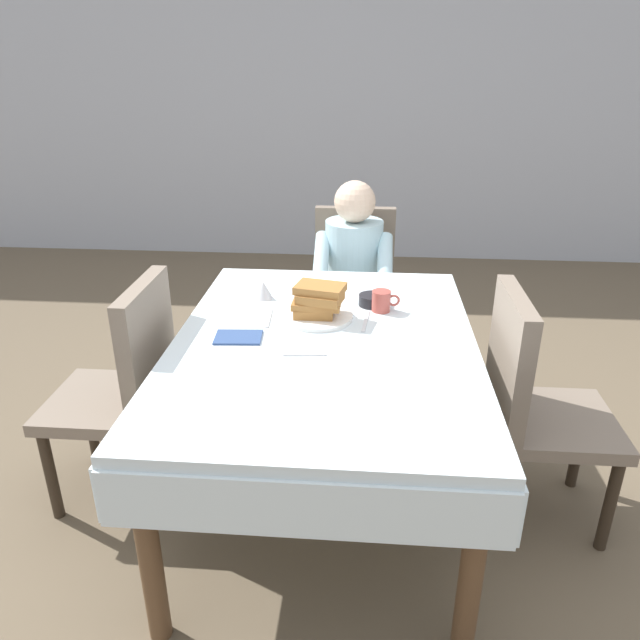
% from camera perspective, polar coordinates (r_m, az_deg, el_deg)
% --- Properties ---
extents(ground_plane, '(14.00, 14.00, 0.00)m').
position_cam_1_polar(ground_plane, '(2.59, 0.38, -16.73)').
color(ground_plane, brown).
extents(back_wall, '(12.00, 0.16, 3.20)m').
position_cam_1_polar(back_wall, '(5.36, 3.37, 22.95)').
color(back_wall, '#B2B7C1').
rests_on(back_wall, ground).
extents(dining_table_main, '(1.12, 1.52, 0.74)m').
position_cam_1_polar(dining_table_main, '(2.22, 0.42, -3.89)').
color(dining_table_main, silver).
rests_on(dining_table_main, ground).
extents(chair_diner, '(0.44, 0.45, 0.93)m').
position_cam_1_polar(chair_diner, '(3.34, 3.22, 3.59)').
color(chair_diner, '#7A6B5B').
rests_on(chair_diner, ground).
extents(diner_person, '(0.40, 0.43, 1.12)m').
position_cam_1_polar(diner_person, '(3.14, 3.19, 4.97)').
color(diner_person, silver).
rests_on(diner_person, ground).
extents(chair_left_side, '(0.45, 0.44, 0.93)m').
position_cam_1_polar(chair_left_side, '(2.45, -17.94, -5.53)').
color(chair_left_side, '#7A6B5B').
rests_on(chair_left_side, ground).
extents(chair_right_side, '(0.45, 0.44, 0.93)m').
position_cam_1_polar(chair_right_side, '(2.36, 19.56, -6.97)').
color(chair_right_side, '#7A6B5B').
rests_on(chair_right_side, ground).
extents(plate_breakfast, '(0.28, 0.28, 0.02)m').
position_cam_1_polar(plate_breakfast, '(2.35, -0.25, 0.36)').
color(plate_breakfast, white).
rests_on(plate_breakfast, dining_table_main).
extents(breakfast_stack, '(0.21, 0.17, 0.12)m').
position_cam_1_polar(breakfast_stack, '(2.31, -0.21, 1.94)').
color(breakfast_stack, '#A36B33').
rests_on(breakfast_stack, plate_breakfast).
extents(cup_coffee, '(0.11, 0.08, 0.08)m').
position_cam_1_polar(cup_coffee, '(2.42, 5.93, 1.82)').
color(cup_coffee, '#B24C42').
rests_on(cup_coffee, dining_table_main).
extents(bowl_butter, '(0.11, 0.11, 0.04)m').
position_cam_1_polar(bowl_butter, '(2.48, 4.98, 1.91)').
color(bowl_butter, black).
rests_on(bowl_butter, dining_table_main).
extents(syrup_pitcher, '(0.08, 0.08, 0.07)m').
position_cam_1_polar(syrup_pitcher, '(2.54, -5.43, 2.88)').
color(syrup_pitcher, silver).
rests_on(syrup_pitcher, dining_table_main).
extents(fork_left_of_plate, '(0.02, 0.18, 0.00)m').
position_cam_1_polar(fork_left_of_plate, '(2.35, -4.91, 0.19)').
color(fork_left_of_plate, silver).
rests_on(fork_left_of_plate, dining_table_main).
extents(knife_right_of_plate, '(0.03, 0.20, 0.00)m').
position_cam_1_polar(knife_right_of_plate, '(2.32, 4.38, -0.12)').
color(knife_right_of_plate, silver).
rests_on(knife_right_of_plate, dining_table_main).
extents(spoon_near_edge, '(0.15, 0.03, 0.00)m').
position_cam_1_polar(spoon_near_edge, '(2.06, -1.48, -3.33)').
color(spoon_near_edge, silver).
rests_on(spoon_near_edge, dining_table_main).
extents(napkin_folded, '(0.18, 0.13, 0.01)m').
position_cam_1_polar(napkin_folded, '(2.20, -7.81, -1.64)').
color(napkin_folded, '#334C7F').
rests_on(napkin_folded, dining_table_main).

